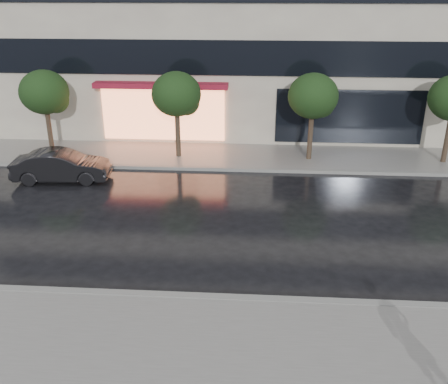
{
  "coord_description": "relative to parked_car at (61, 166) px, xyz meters",
  "views": [
    {
      "loc": [
        0.58,
        -11.76,
        7.72
      ],
      "look_at": [
        -0.41,
        2.9,
        1.4
      ],
      "focal_mm": 40.0,
      "sensor_mm": 36.0,
      "label": 1
    }
  ],
  "objects": [
    {
      "name": "sidewalk_far",
      "position": [
        7.36,
        3.35,
        -0.58
      ],
      "size": [
        60.0,
        3.5,
        0.12
      ],
      "primitive_type": "cube",
      "color": "slate",
      "rests_on": "ground"
    },
    {
      "name": "tree_mid_west",
      "position": [
        4.42,
        3.13,
        2.28
      ],
      "size": [
        2.2,
        2.2,
        3.99
      ],
      "color": "#33261C",
      "rests_on": "ground"
    },
    {
      "name": "sidewalk_near",
      "position": [
        7.36,
        -10.15,
        -0.58
      ],
      "size": [
        60.0,
        4.5,
        0.12
      ],
      "primitive_type": "cube",
      "color": "slate",
      "rests_on": "ground"
    },
    {
      "name": "parked_car",
      "position": [
        0.0,
        0.0,
        0.0
      ],
      "size": [
        4.0,
        1.71,
        1.28
      ],
      "primitive_type": "imported",
      "rotation": [
        0.0,
        0.0,
        1.66
      ],
      "color": "black",
      "rests_on": "ground"
    },
    {
      "name": "ground",
      "position": [
        7.36,
        -6.9,
        -0.64
      ],
      "size": [
        120.0,
        120.0,
        0.0
      ],
      "primitive_type": "plane",
      "color": "black",
      "rests_on": "ground"
    },
    {
      "name": "curb_near",
      "position": [
        7.36,
        -7.9,
        -0.57
      ],
      "size": [
        60.0,
        0.25,
        0.14
      ],
      "primitive_type": "cube",
      "color": "gray",
      "rests_on": "ground"
    },
    {
      "name": "curb_far",
      "position": [
        7.36,
        1.6,
        -0.57
      ],
      "size": [
        60.0,
        0.25,
        0.14
      ],
      "primitive_type": "cube",
      "color": "gray",
      "rests_on": "ground"
    },
    {
      "name": "tree_mid_east",
      "position": [
        10.42,
        3.13,
        2.28
      ],
      "size": [
        2.2,
        2.2,
        3.99
      ],
      "color": "#33261C",
      "rests_on": "ground"
    },
    {
      "name": "tree_far_west",
      "position": [
        -1.58,
        3.13,
        2.28
      ],
      "size": [
        2.2,
        2.2,
        3.99
      ],
      "color": "#33261C",
      "rests_on": "ground"
    }
  ]
}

